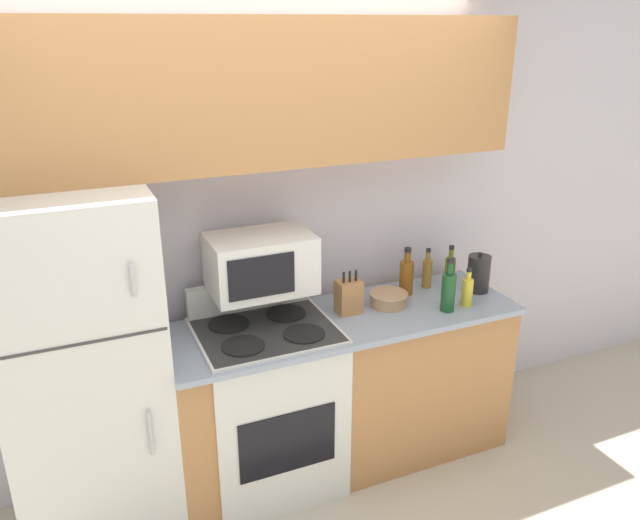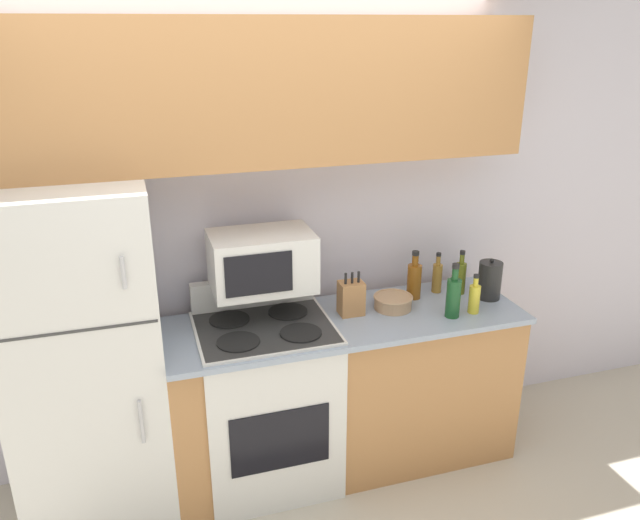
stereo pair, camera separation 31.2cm
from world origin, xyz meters
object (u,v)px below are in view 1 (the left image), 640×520
(bottle_wine_green, at_px, (448,290))
(kettle, at_px, (478,273))
(knife_block, at_px, (349,296))
(bowl, at_px, (388,298))
(refrigerator, at_px, (85,373))
(bottle_vinegar, at_px, (427,272))
(bottle_whiskey, at_px, (406,276))
(bottle_olive_oil, at_px, (450,271))
(microwave, at_px, (261,263))
(stove, at_px, (268,405))
(bottle_cooking_spray, at_px, (467,291))

(bottle_wine_green, bearing_deg, kettle, 26.10)
(knife_block, relative_size, bowl, 1.13)
(bowl, xyz_separation_m, kettle, (0.57, -0.03, 0.07))
(refrigerator, bearing_deg, bottle_vinegar, 3.68)
(kettle, bearing_deg, bottle_wine_green, -153.90)
(bowl, distance_m, bottle_whiskey, 0.21)
(refrigerator, xyz_separation_m, bottle_olive_oil, (2.04, 0.07, 0.16))
(bottle_wine_green, height_order, kettle, bottle_wine_green)
(microwave, bearing_deg, refrigerator, -175.45)
(kettle, bearing_deg, stove, 179.90)
(stove, xyz_separation_m, bowl, (0.72, 0.03, 0.48))
(bottle_olive_oil, relative_size, bottle_cooking_spray, 1.18)
(knife_block, xyz_separation_m, bottle_cooking_spray, (0.64, -0.18, -0.01))
(bottle_wine_green, bearing_deg, bottle_cooking_spray, 4.14)
(bottle_wine_green, bearing_deg, bottle_olive_oil, 53.97)
(stove, relative_size, bottle_olive_oil, 4.23)
(refrigerator, height_order, bottle_cooking_spray, refrigerator)
(bottle_olive_oil, distance_m, bottle_cooking_spray, 0.26)
(kettle, bearing_deg, bottle_cooking_spray, -141.36)
(refrigerator, distance_m, stove, 0.95)
(knife_block, bearing_deg, refrigerator, 179.86)
(bottle_whiskey, xyz_separation_m, kettle, (0.40, -0.13, -0.00))
(stove, xyz_separation_m, bottle_wine_green, (0.98, -0.16, 0.56))
(knife_block, bearing_deg, bottle_olive_oil, 5.69)
(stove, distance_m, microwave, 0.78)
(microwave, distance_m, bottle_wine_green, 1.02)
(stove, xyz_separation_m, knife_block, (0.48, 0.04, 0.53))
(refrigerator, relative_size, bottle_wine_green, 5.80)
(stove, bearing_deg, refrigerator, 177.42)
(bottle_olive_oil, bearing_deg, knife_block, -174.31)
(refrigerator, bearing_deg, bottle_olive_oil, 1.84)
(bottle_cooking_spray, distance_m, kettle, 0.23)
(bottle_vinegar, height_order, bottle_olive_oil, bottle_olive_oil)
(bottle_vinegar, bearing_deg, refrigerator, -176.32)
(stove, xyz_separation_m, microwave, (0.02, 0.11, 0.77))
(microwave, bearing_deg, knife_block, -9.14)
(refrigerator, distance_m, bowl, 1.60)
(bottle_vinegar, bearing_deg, kettle, -34.39)
(bowl, relative_size, bottle_whiskey, 0.77)
(refrigerator, relative_size, bottle_whiskey, 6.21)
(stove, bearing_deg, bottle_cooking_spray, -7.43)
(refrigerator, relative_size, kettle, 7.30)
(bottle_olive_oil, bearing_deg, bottle_vinegar, 153.75)
(stove, bearing_deg, microwave, 78.50)
(bottle_olive_oil, xyz_separation_m, bottle_cooking_spray, (-0.06, -0.25, -0.02))
(bottle_vinegar, bearing_deg, stove, -171.23)
(refrigerator, xyz_separation_m, bottle_cooking_spray, (1.99, -0.18, 0.14))
(bowl, xyz_separation_m, bottle_vinegar, (0.33, 0.13, 0.05))
(stove, distance_m, bottle_wine_green, 1.14)
(microwave, distance_m, knife_block, 0.52)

